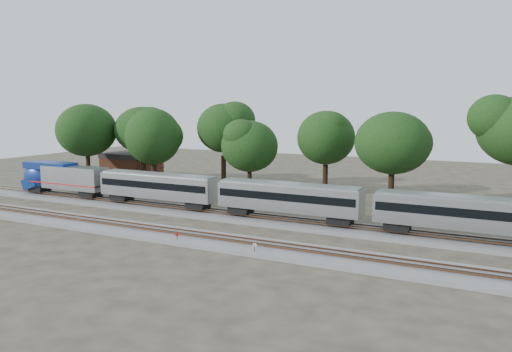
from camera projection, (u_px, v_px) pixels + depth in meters
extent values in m
plane|color=#383328|center=(194.00, 228.00, 52.79)|extent=(160.00, 160.00, 0.00)
cube|color=slate|center=(223.00, 215.00, 58.08)|extent=(160.00, 5.00, 0.40)
cube|color=brown|center=(220.00, 212.00, 57.38)|extent=(160.00, 0.08, 0.15)
cube|color=brown|center=(226.00, 210.00, 58.65)|extent=(160.00, 0.08, 0.15)
cube|color=slate|center=(172.00, 235.00, 49.22)|extent=(160.00, 5.00, 0.40)
cube|color=brown|center=(167.00, 232.00, 48.52)|extent=(160.00, 0.08, 0.15)
cube|color=brown|center=(176.00, 229.00, 49.79)|extent=(160.00, 0.08, 0.15)
cube|color=#B3B6BB|center=(75.00, 178.00, 67.98)|extent=(9.85, 2.79, 3.07)
ellipsoid|color=navy|center=(38.00, 176.00, 71.13)|extent=(5.02, 2.90, 4.27)
cube|color=navy|center=(50.00, 165.00, 69.78)|extent=(7.90, 2.73, 0.93)
cube|color=black|center=(40.00, 170.00, 70.79)|extent=(0.41, 2.14, 1.22)
cube|color=#A91A1E|center=(69.00, 183.00, 68.58)|extent=(12.08, 2.83, 0.17)
cube|color=black|center=(40.00, 188.00, 71.31)|extent=(2.42, 2.04, 0.84)
cube|color=black|center=(91.00, 193.00, 67.00)|extent=(2.42, 2.04, 0.84)
cube|color=#B3B6BB|center=(158.00, 186.00, 61.78)|extent=(16.17, 2.79, 2.79)
cube|color=black|center=(158.00, 184.00, 61.74)|extent=(15.61, 2.84, 0.84)
cube|color=gray|center=(158.00, 175.00, 61.58)|extent=(15.80, 2.23, 0.33)
cube|color=black|center=(122.00, 197.00, 64.62)|extent=(2.42, 2.04, 0.84)
cube|color=black|center=(198.00, 205.00, 59.45)|extent=(2.42, 2.04, 0.84)
cube|color=#B3B6BB|center=(288.00, 198.00, 54.05)|extent=(16.17, 2.79, 2.79)
cube|color=black|center=(288.00, 195.00, 54.01)|extent=(15.61, 2.84, 0.84)
cube|color=gray|center=(289.00, 185.00, 53.85)|extent=(15.80, 2.23, 0.33)
cube|color=black|center=(241.00, 209.00, 56.89)|extent=(2.42, 2.04, 0.84)
cube|color=black|center=(340.00, 219.00, 51.72)|extent=(2.42, 2.04, 0.84)
cube|color=#B3B6BB|center=(463.00, 213.00, 46.32)|extent=(16.17, 2.79, 2.79)
cube|color=black|center=(463.00, 210.00, 46.28)|extent=(15.61, 2.84, 0.84)
cube|color=gray|center=(463.00, 198.00, 46.11)|extent=(15.80, 2.23, 0.33)
cube|color=black|center=(398.00, 225.00, 49.16)|extent=(2.42, 2.04, 0.84)
cylinder|color=#512D19|center=(177.00, 239.00, 46.76)|extent=(0.06, 0.06, 0.93)
cylinder|color=red|center=(177.00, 235.00, 46.70)|extent=(0.32, 0.14, 0.33)
cylinder|color=#512D19|center=(255.00, 250.00, 42.93)|extent=(0.07, 0.07, 1.03)
cylinder|color=silver|center=(255.00, 245.00, 42.86)|extent=(0.36, 0.15, 0.37)
cube|color=#512D19|center=(203.00, 247.00, 45.32)|extent=(0.57, 0.46, 0.30)
cube|color=brown|center=(132.00, 168.00, 88.17)|extent=(9.92, 7.46, 3.71)
cube|color=black|center=(131.00, 155.00, 87.85)|extent=(10.14, 7.68, 0.83)
cylinder|color=black|center=(88.00, 169.00, 82.87)|extent=(0.70, 0.70, 4.75)
ellipsoid|color=black|center=(87.00, 130.00, 81.96)|extent=(8.96, 8.96, 7.62)
cylinder|color=black|center=(144.00, 169.00, 82.78)|extent=(0.70, 0.70, 4.77)
ellipsoid|color=black|center=(143.00, 130.00, 81.87)|extent=(9.00, 9.00, 7.65)
cylinder|color=black|center=(154.00, 174.00, 78.18)|extent=(0.70, 0.70, 4.35)
ellipsoid|color=black|center=(153.00, 136.00, 77.35)|extent=(8.21, 8.21, 6.98)
cylinder|color=black|center=(224.00, 171.00, 78.89)|extent=(0.70, 0.70, 5.03)
ellipsoid|color=black|center=(223.00, 128.00, 77.92)|extent=(9.49, 9.49, 8.07)
cylinder|color=black|center=(250.00, 182.00, 72.40)|extent=(0.70, 0.70, 3.79)
ellipsoid|color=black|center=(250.00, 146.00, 71.67)|extent=(7.15, 7.15, 6.08)
cylinder|color=black|center=(325.00, 180.00, 71.16)|extent=(0.70, 0.70, 4.51)
ellipsoid|color=black|center=(326.00, 138.00, 70.29)|extent=(8.50, 8.50, 7.22)
cylinder|color=black|center=(391.00, 191.00, 62.40)|extent=(0.70, 0.70, 4.46)
ellipsoid|color=black|center=(393.00, 143.00, 61.55)|extent=(8.41, 8.41, 7.15)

